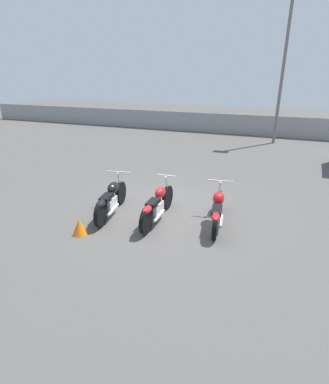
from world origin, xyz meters
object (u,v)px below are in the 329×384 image
light_pole_left (284,59)px  traffic_cone_near (79,227)px  motorcycle_slot_0 (111,199)px  motorcycle_slot_1 (157,205)px  motorcycle_slot_2 (217,210)px

light_pole_left → traffic_cone_near: bearing=-107.3°
light_pole_left → motorcycle_slot_0: light_pole_left is taller
motorcycle_slot_0 → traffic_cone_near: (-0.16, -1.23, -0.25)m
motorcycle_slot_1 → traffic_cone_near: bearing=-138.8°
motorcycle_slot_0 → motorcycle_slot_2: size_ratio=1.00×
motorcycle_slot_1 → motorcycle_slot_2: size_ratio=1.05×
motorcycle_slot_0 → motorcycle_slot_2: bearing=-0.1°
light_pole_left → motorcycle_slot_2: bearing=-94.8°
motorcycle_slot_2 → traffic_cone_near: motorcycle_slot_2 is taller
traffic_cone_near → motorcycle_slot_2: bearing=29.3°
light_pole_left → motorcycle_slot_2: (-0.92, -10.87, -3.91)m
motorcycle_slot_1 → traffic_cone_near: 2.02m
light_pole_left → motorcycle_slot_0: (-3.75, -11.32, -3.87)m
motorcycle_slot_0 → light_pole_left: bearing=62.5°
motorcycle_slot_2 → motorcycle_slot_1: bearing=-175.8°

